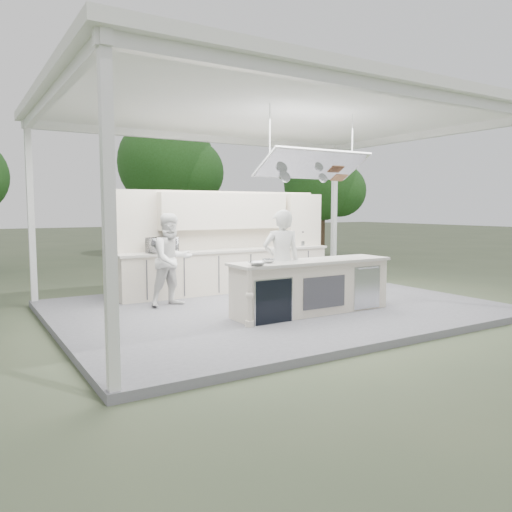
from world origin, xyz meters
TOP-DOWN VIEW (x-y plane):
  - ground at (0.00, 0.00)m, footprint 90.00×90.00m
  - stage_deck at (0.00, 0.00)m, footprint 8.00×6.00m
  - tent at (0.00, -0.01)m, footprint 8.20×6.20m
  - demo_island at (0.18, -0.91)m, footprint 3.10×0.79m
  - back_counter at (0.00, 1.90)m, footprint 5.08×0.72m
  - back_wall_unit at (0.44, 2.11)m, footprint 5.05×0.48m
  - tree_cluster at (-0.16, 9.77)m, footprint 19.55×9.40m
  - head_chef at (-0.29, -0.65)m, footprint 0.78×0.64m
  - sous_chef at (-1.69, 1.00)m, footprint 0.96×0.81m
  - toaster_oven at (-1.57, 1.83)m, footprint 0.66×0.54m
  - bowl_large at (-1.10, -1.15)m, footprint 0.29×0.29m
  - bowl_small at (-0.73, -0.90)m, footprint 0.27×0.27m

SIDE VIEW (x-z plane):
  - ground at x=0.00m, z-range 0.00..0.00m
  - stage_deck at x=0.00m, z-range 0.00..0.12m
  - demo_island at x=0.18m, z-range 0.12..1.07m
  - back_counter at x=0.00m, z-range 0.12..1.07m
  - sous_chef at x=-1.69m, z-range 0.12..1.89m
  - head_chef at x=-0.29m, z-range 0.12..1.96m
  - bowl_large at x=-1.10m, z-range 1.07..1.14m
  - bowl_small at x=-0.73m, z-range 1.07..1.14m
  - toaster_oven at x=-1.57m, z-range 1.07..1.39m
  - back_wall_unit at x=0.44m, z-range 0.45..2.70m
  - tree_cluster at x=-0.16m, z-range 0.36..6.21m
  - tent at x=0.00m, z-range 1.78..5.64m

